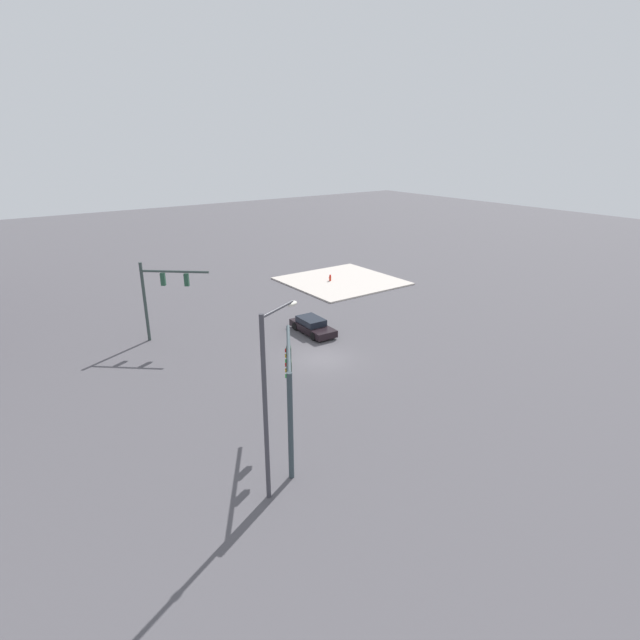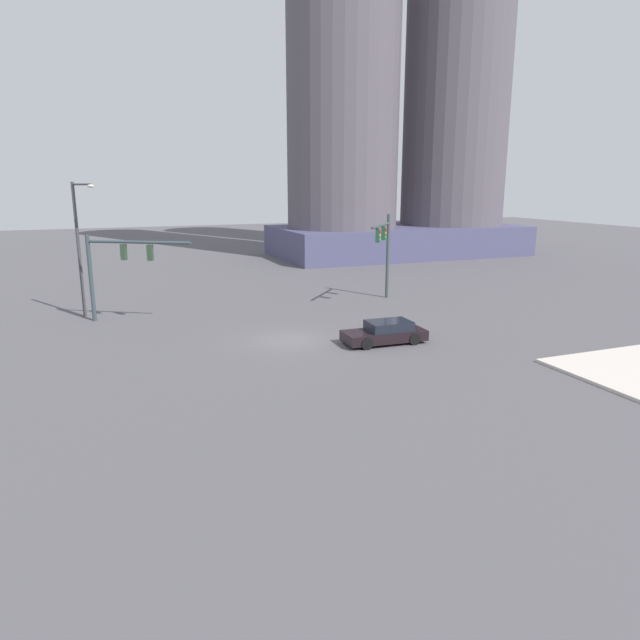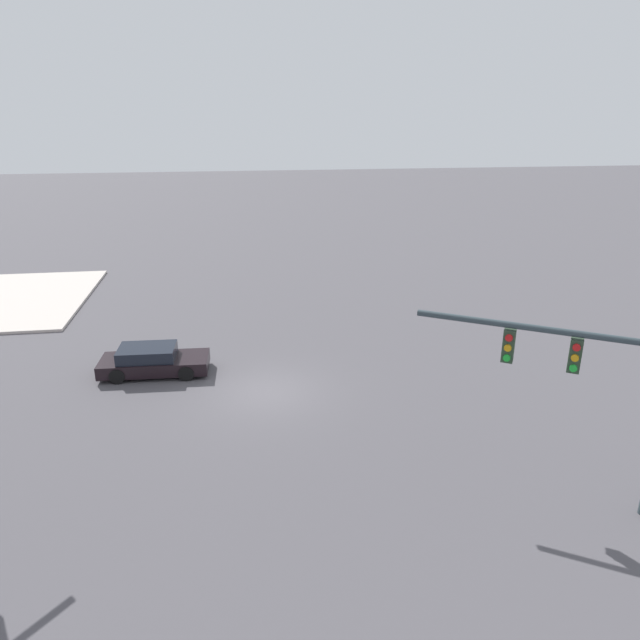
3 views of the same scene
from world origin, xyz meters
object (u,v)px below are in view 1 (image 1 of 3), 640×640
traffic_signal_opposite_side (159,289)px  fire_hydrant_on_curb (330,278)px  sedan_car_approaching (312,326)px  traffic_signal_near_corner (289,386)px  streetlamp_curved_arm (269,394)px

traffic_signal_opposite_side → fire_hydrant_on_curb: (6.05, -20.59, -3.67)m
sedan_car_approaching → fire_hydrant_on_curb: (11.34, -10.29, -0.09)m
traffic_signal_near_corner → sedan_car_approaching: (13.03, -10.39, -3.23)m
traffic_signal_near_corner → fire_hydrant_on_curb: 32.13m
traffic_signal_opposite_side → sedan_car_approaching: (-5.29, -10.30, -3.58)m
traffic_signal_opposite_side → streetlamp_curved_arm: 20.42m
traffic_signal_near_corner → traffic_signal_opposite_side: (18.32, -0.09, 0.35)m
traffic_signal_near_corner → traffic_signal_opposite_side: traffic_signal_opposite_side is taller
traffic_signal_near_corner → streetlamp_curved_arm: 3.17m
traffic_signal_near_corner → fire_hydrant_on_curb: traffic_signal_near_corner is taller
traffic_signal_opposite_side → sedan_car_approaching: 12.12m
streetlamp_curved_arm → fire_hydrant_on_curb: streetlamp_curved_arm is taller
sedan_car_approaching → fire_hydrant_on_curb: bearing=140.0°
streetlamp_curved_arm → fire_hydrant_on_curb: (26.32, -22.90, -4.45)m
traffic_signal_near_corner → traffic_signal_opposite_side: size_ratio=0.94×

